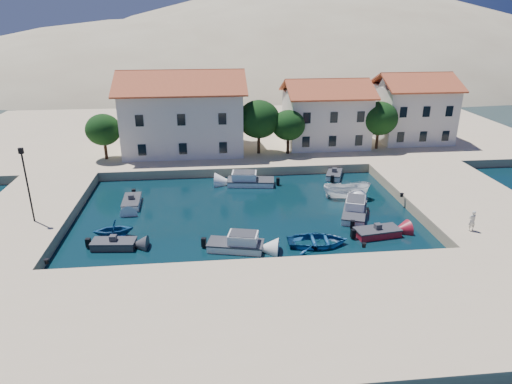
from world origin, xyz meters
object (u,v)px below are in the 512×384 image
at_px(building_left, 183,110).
at_px(building_mid, 326,112).
at_px(lamppost, 26,178).
at_px(cabin_cruiser_east, 355,211).
at_px(pedestrian, 472,221).
at_px(cabin_cruiser_south, 236,244).
at_px(rowboat_south, 317,245).
at_px(boat_east, 346,198).
at_px(building_right, 413,106).

relative_size(building_left, building_mid, 1.40).
bearing_deg(building_left, lamppost, -119.90).
distance_m(building_left, cabin_cruiser_east, 25.73).
xyz_separation_m(lamppost, pedestrian, (34.73, -5.41, -2.90)).
distance_m(building_left, building_mid, 18.04).
xyz_separation_m(cabin_cruiser_south, rowboat_south, (6.43, 0.08, -0.48)).
height_order(building_mid, boat_east, building_mid).
bearing_deg(cabin_cruiser_south, boat_east, 52.64).
distance_m(building_right, pedestrian, 28.47).
height_order(building_mid, cabin_cruiser_south, building_mid).
xyz_separation_m(building_left, pedestrian, (23.23, -25.41, -4.09)).
height_order(cabin_cruiser_south, rowboat_south, cabin_cruiser_south).
relative_size(boat_east, pedestrian, 2.68).
bearing_deg(cabin_cruiser_south, cabin_cruiser_east, 38.52).
relative_size(building_left, pedestrian, 8.67).
relative_size(lamppost, boat_east, 1.37).
xyz_separation_m(building_mid, lamppost, (-29.50, -21.00, -0.47)).
relative_size(cabin_cruiser_south, pedestrian, 2.68).
bearing_deg(boat_east, pedestrian, -138.06).
relative_size(building_mid, boat_east, 2.31).
bearing_deg(lamppost, building_left, 60.10).
height_order(building_right, boat_east, building_right).
distance_m(lamppost, cabin_cruiser_south, 17.46).
xyz_separation_m(building_left, building_right, (30.00, 2.00, -0.46)).
relative_size(building_left, rowboat_south, 3.11).
height_order(rowboat_south, boat_east, boat_east).
bearing_deg(building_right, lamppost, -152.07).
distance_m(building_right, cabin_cruiser_south, 37.11).
relative_size(building_left, lamppost, 2.36).
xyz_separation_m(building_mid, pedestrian, (5.23, -26.41, -3.37)).
xyz_separation_m(building_mid, boat_east, (-1.77, -16.41, -5.22)).
bearing_deg(lamppost, cabin_cruiser_east, 0.80).
height_order(building_mid, pedestrian, building_mid).
distance_m(building_right, rowboat_south, 33.08).
bearing_deg(rowboat_south, pedestrian, -91.24).
xyz_separation_m(building_mid, building_right, (12.00, 1.00, 0.25)).
relative_size(cabin_cruiser_east, pedestrian, 3.07).
relative_size(lamppost, cabin_cruiser_east, 1.20).
bearing_deg(pedestrian, cabin_cruiser_east, -46.63).
bearing_deg(building_left, pedestrian, -47.57).
bearing_deg(cabin_cruiser_south, building_mid, 76.30).
height_order(building_left, rowboat_south, building_left).
relative_size(lamppost, cabin_cruiser_south, 1.37).
height_order(lamppost, boat_east, lamppost).
xyz_separation_m(cabin_cruiser_south, boat_east, (11.47, 9.32, -0.48)).
bearing_deg(building_right, boat_east, -128.34).
height_order(building_left, cabin_cruiser_east, building_left).
bearing_deg(lamppost, boat_east, 9.39).
bearing_deg(cabin_cruiser_east, lamppost, 111.78).
bearing_deg(pedestrian, building_right, -112.85).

